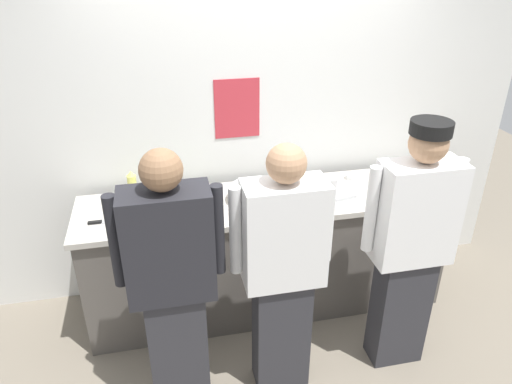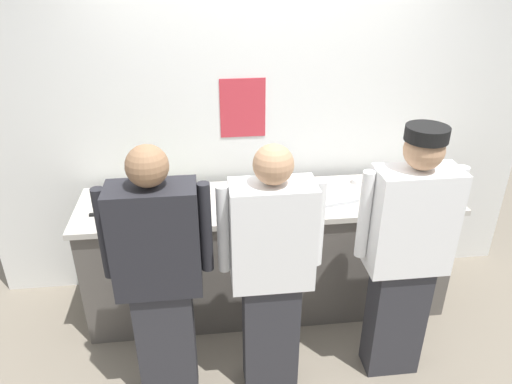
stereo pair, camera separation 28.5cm
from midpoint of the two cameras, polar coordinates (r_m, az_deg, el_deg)
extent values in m
plane|color=slate|center=(3.67, 0.31, -16.42)|extent=(9.00, 9.00, 0.00)
cube|color=silver|center=(3.60, -2.44, 10.13)|extent=(4.22, 0.10, 2.95)
cube|color=#B72D38|center=(3.53, -4.62, 9.84)|extent=(0.33, 0.01, 0.44)
cube|color=#56514C|center=(3.65, -0.86, -7.62)|extent=(2.63, 0.60, 0.90)
cube|color=#B7B2A8|center=(3.40, -0.92, -1.13)|extent=(2.69, 0.65, 0.04)
cube|color=#2D2D33|center=(3.06, -11.99, -17.66)|extent=(0.34, 0.20, 0.81)
cube|color=#232328|center=(2.61, -13.52, -6.25)|extent=(0.47, 0.24, 0.64)
cylinder|color=#232328|center=(2.65, -19.47, -5.70)|extent=(0.07, 0.07, 0.55)
cylinder|color=#232328|center=(2.62, -7.68, -4.61)|extent=(0.07, 0.07, 0.55)
sphere|color=#8C6647|center=(2.40, -14.64, 2.48)|extent=(0.22, 0.22, 0.22)
cube|color=#2D2D33|center=(3.10, 0.28, -16.34)|extent=(0.33, 0.20, 0.80)
cube|color=white|center=(2.66, 0.32, -5.13)|extent=(0.47, 0.24, 0.63)
cylinder|color=white|center=(2.64, -5.57, -4.73)|extent=(0.07, 0.07, 0.54)
cylinder|color=white|center=(2.74, 5.62, -3.47)|extent=(0.07, 0.07, 0.54)
sphere|color=tan|center=(2.46, 0.34, 3.35)|extent=(0.22, 0.22, 0.22)
cube|color=#2D2D33|center=(3.34, 14.36, -13.41)|extent=(0.34, 0.20, 0.81)
cube|color=white|center=(2.93, 15.98, -2.49)|extent=(0.47, 0.24, 0.64)
cylinder|color=white|center=(2.83, 10.81, -2.17)|extent=(0.07, 0.07, 0.55)
cylinder|color=white|center=(3.08, 20.23, -1.01)|extent=(0.07, 0.07, 0.55)
sphere|color=tan|center=(2.75, 17.14, 5.46)|extent=(0.22, 0.22, 0.22)
cylinder|color=black|center=(2.72, 17.41, 7.29)|extent=(0.23, 0.23, 0.08)
cylinder|color=white|center=(3.24, -15.11, -3.21)|extent=(0.21, 0.21, 0.01)
cylinder|color=white|center=(3.23, -15.13, -3.03)|extent=(0.21, 0.21, 0.01)
cylinder|color=white|center=(3.23, -15.16, -2.85)|extent=(0.21, 0.21, 0.01)
cylinder|color=white|center=(3.22, -15.19, -2.66)|extent=(0.21, 0.21, 0.01)
cylinder|color=white|center=(3.22, -15.21, -2.48)|extent=(0.21, 0.21, 0.01)
cylinder|color=white|center=(3.21, -15.24, -2.29)|extent=(0.21, 0.21, 0.01)
cylinder|color=white|center=(3.54, 13.51, -0.32)|extent=(0.22, 0.22, 0.01)
cylinder|color=white|center=(3.53, 13.53, -0.14)|extent=(0.22, 0.22, 0.01)
cylinder|color=white|center=(3.52, 13.55, 0.03)|extent=(0.22, 0.22, 0.01)
cylinder|color=white|center=(3.52, 13.57, 0.20)|extent=(0.22, 0.22, 0.01)
cylinder|color=#B7BABF|center=(3.35, -2.57, -0.30)|extent=(0.37, 0.37, 0.10)
cube|color=#B7BABF|center=(3.48, 5.18, 0.00)|extent=(0.48, 0.43, 0.02)
cylinder|color=#56A333|center=(3.34, -13.30, -0.65)|extent=(0.05, 0.05, 0.15)
cone|color=#56A333|center=(3.30, -13.47, 0.75)|extent=(0.05, 0.05, 0.04)
cylinder|color=#E5E066|center=(3.50, -16.79, 0.51)|extent=(0.06, 0.06, 0.18)
cone|color=#E5E066|center=(3.46, -17.03, 2.09)|extent=(0.05, 0.05, 0.04)
cylinder|color=#56A333|center=(3.30, -11.33, -0.61)|extent=(0.06, 0.06, 0.17)
cone|color=#56A333|center=(3.26, -11.49, 0.96)|extent=(0.05, 0.05, 0.04)
cylinder|color=white|center=(3.72, 9.27, 1.77)|extent=(0.10, 0.10, 0.04)
cylinder|color=orange|center=(3.72, 9.29, 1.94)|extent=(0.08, 0.08, 0.01)
cylinder|color=white|center=(3.63, 17.06, 0.25)|extent=(0.09, 0.09, 0.05)
cylinder|color=red|center=(3.62, 17.10, 0.50)|extent=(0.07, 0.07, 0.01)
cylinder|color=white|center=(3.79, 12.89, 1.89)|extent=(0.10, 0.10, 0.04)
cylinder|color=gold|center=(3.78, 12.91, 2.06)|extent=(0.08, 0.08, 0.01)
cylinder|color=white|center=(3.48, -8.90, 0.04)|extent=(0.11, 0.11, 0.05)
cylinder|color=red|center=(3.47, -8.92, 0.31)|extent=(0.09, 0.09, 0.01)
cylinder|color=white|center=(3.51, 0.28, 1.11)|extent=(0.09, 0.09, 0.10)
cube|color=#B7BABF|center=(3.29, -18.71, -3.32)|extent=(0.19, 0.03, 0.01)
cube|color=black|center=(3.31, -21.03, -3.47)|extent=(0.09, 0.03, 0.02)
camera|label=1|loc=(0.14, -92.46, -1.27)|focal=33.52mm
camera|label=2|loc=(0.14, 87.54, 1.27)|focal=33.52mm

